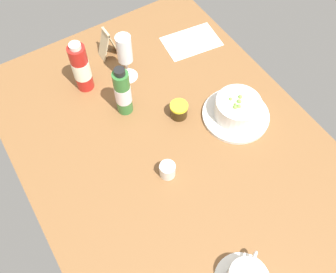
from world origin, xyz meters
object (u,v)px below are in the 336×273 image
at_px(cutlery_setting, 190,41).
at_px(sauce_bottle_green, 123,92).
at_px(creamer_jug, 167,170).
at_px(jam_jar, 179,110).
at_px(sauce_bottle_red, 81,68).
at_px(wine_glass, 125,52).
at_px(menu_card, 107,43).
at_px(porridge_bowl, 237,109).

distance_m(cutlery_setting, sauce_bottle_green, 0.37).
distance_m(creamer_jug, sauce_bottle_green, 0.27).
height_order(jam_jar, sauce_bottle_red, sauce_bottle_red).
bearing_deg(sauce_bottle_red, jam_jar, -143.24).
bearing_deg(sauce_bottle_green, cutlery_setting, -67.72).
bearing_deg(sauce_bottle_red, cutlery_setting, -91.85).
bearing_deg(sauce_bottle_green, wine_glass, -31.94).
bearing_deg(creamer_jug, sauce_bottle_red, 7.67).
bearing_deg(jam_jar, wine_glass, 14.37).
bearing_deg(creamer_jug, menu_card, -8.37).
relative_size(creamer_jug, jam_jar, 0.97).
bearing_deg(jam_jar, sauce_bottle_green, 50.27).
xyz_separation_m(cutlery_setting, wine_glass, (-0.02, 0.26, 0.11)).
xyz_separation_m(porridge_bowl, jam_jar, (0.10, 0.15, -0.01)).
distance_m(cutlery_setting, jam_jar, 0.32).
distance_m(cutlery_setting, menu_card, 0.29).
relative_size(wine_glass, jam_jar, 3.10).
distance_m(creamer_jug, sauce_bottle_red, 0.42).
xyz_separation_m(porridge_bowl, sauce_bottle_green, (0.20, 0.27, 0.05)).
xyz_separation_m(porridge_bowl, sauce_bottle_red, (0.35, 0.34, 0.05)).
distance_m(jam_jar, menu_card, 0.35).
distance_m(wine_glass, sauce_bottle_red, 0.14).
height_order(wine_glass, jam_jar, wine_glass).
bearing_deg(wine_glass, creamer_jug, 167.91).
xyz_separation_m(creamer_jug, menu_card, (0.50, -0.07, 0.03)).
distance_m(wine_glass, jam_jar, 0.25).
bearing_deg(sauce_bottle_green, jam_jar, -129.73).
bearing_deg(sauce_bottle_red, menu_card, -56.27).
xyz_separation_m(wine_glass, sauce_bottle_green, (-0.12, 0.07, -0.03)).
xyz_separation_m(creamer_jug, wine_glass, (0.38, -0.08, 0.09)).
bearing_deg(creamer_jug, porridge_bowl, -78.82).
bearing_deg(menu_card, porridge_bowl, -154.50).
bearing_deg(jam_jar, cutlery_setting, -40.29).
xyz_separation_m(cutlery_setting, sauce_bottle_green, (-0.14, 0.34, 0.08)).
bearing_deg(menu_card, sauce_bottle_green, 164.72).
relative_size(wine_glass, menu_card, 1.62).
height_order(wine_glass, menu_card, wine_glass).
bearing_deg(jam_jar, sauce_bottle_red, 36.76).
bearing_deg(cutlery_setting, porridge_bowl, 169.75).
bearing_deg(sauce_bottle_red, porridge_bowl, -136.35).
distance_m(porridge_bowl, cutlery_setting, 0.35).
height_order(porridge_bowl, wine_glass, wine_glass).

